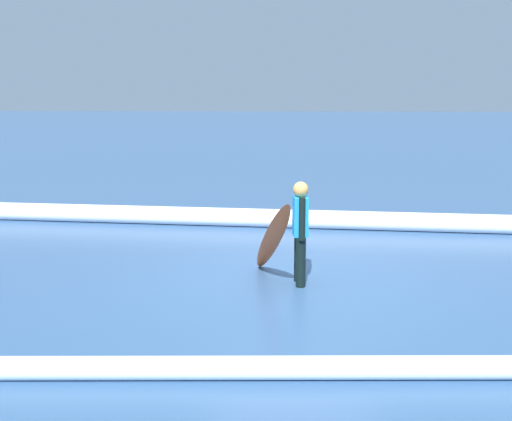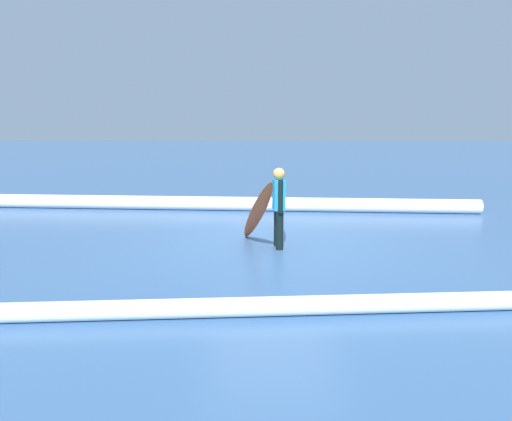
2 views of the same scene
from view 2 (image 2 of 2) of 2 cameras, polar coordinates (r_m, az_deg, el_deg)
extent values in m
plane|color=#355986|center=(8.40, 2.26, -4.71)|extent=(164.60, 164.60, 0.00)
cylinder|color=black|center=(8.15, 3.05, -2.57)|extent=(0.14, 0.14, 0.72)
cylinder|color=black|center=(8.42, 2.77, -2.15)|extent=(0.14, 0.14, 0.72)
cube|color=#198CD8|center=(8.17, 2.95, 2.03)|extent=(0.24, 0.36, 0.56)
sphere|color=tan|center=(8.12, 2.97, 4.71)|extent=(0.22, 0.22, 0.22)
cylinder|color=black|center=(7.96, 3.17, 1.81)|extent=(0.09, 0.10, 0.61)
cylinder|color=black|center=(8.38, 2.73, 2.24)|extent=(0.09, 0.18, 0.61)
ellipsoid|color=#E55926|center=(8.17, 0.16, -0.30)|extent=(0.75, 1.92, 1.38)
ellipsoid|color=red|center=(8.17, 0.16, -0.27)|extent=(0.48, 1.52, 1.11)
cylinder|color=white|center=(12.28, -6.60, 0.92)|extent=(14.67, 1.31, 0.38)
cylinder|color=white|center=(5.47, -14.98, -12.18)|extent=(18.41, 1.60, 0.23)
camera|label=1|loc=(0.97, 159.47, 25.96)|focal=44.22mm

